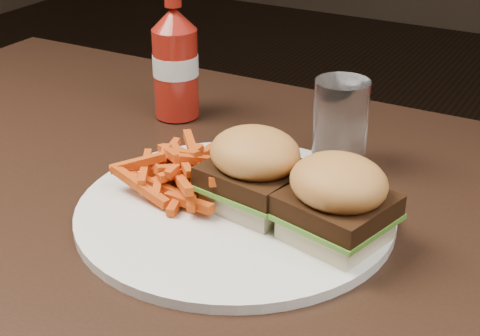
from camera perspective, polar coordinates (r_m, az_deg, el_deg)
The scene contains 7 objects.
dining_table at distance 0.74m, azimuth -3.04°, elevation -5.67°, with size 1.20×0.80×0.04m, color black.
plate at distance 0.74m, azimuth -0.38°, elevation -3.43°, with size 0.32×0.32×0.01m, color white.
sandwich_half_a at distance 0.73m, azimuth 1.13°, elevation -2.21°, with size 0.08×0.08×0.02m, color beige.
sandwich_half_b at distance 0.69m, azimuth 7.42°, elevation -4.66°, with size 0.08×0.08×0.02m, color #F4ECB6.
fries_pile at distance 0.77m, azimuth -4.53°, elevation -0.01°, with size 0.11×0.11×0.05m, color #BF500D, non-canonical shape.
ketchup_bottle at distance 0.96m, azimuth -4.99°, elevation 7.34°, with size 0.06×0.06×0.12m, color maroon.
tumbler at distance 0.83m, azimuth 7.80°, elevation 3.58°, with size 0.06×0.06×0.10m, color white.
Camera 1 is at (0.34, -0.53, 1.12)m, focal length 55.00 mm.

